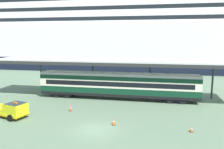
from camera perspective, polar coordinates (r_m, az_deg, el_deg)
The scene contains 8 objects.
ground_plane at distance 25.14m, azimuth -4.17°, elevation -13.39°, with size 400.00×400.00×0.00m, color #587158.
cruise_ship at distance 78.02m, azimuth 21.11°, elevation 12.17°, with size 175.21×29.87×42.47m.
platform_canopy at distance 36.26m, azimuth 1.50°, elevation 3.35°, with size 39.21×6.22×6.23m.
train_carriage at distance 36.41m, azimuth 1.37°, elevation -2.48°, with size 24.84×2.81×4.11m.
service_truck at distance 30.94m, azimuth -23.73°, elevation -7.87°, with size 5.55×3.37×2.02m.
traffic_cone_near at distance 31.41m, azimuth -10.22°, elevation -8.17°, with size 0.36×0.36×0.74m.
traffic_cone_mid at distance 26.21m, azimuth 0.39°, elevation -11.54°, with size 0.36×0.36×0.75m.
traffic_cone_far at distance 25.73m, azimuth 18.95°, elevation -12.63°, with size 0.36×0.36×0.60m.
Camera 1 is at (6.20, -22.40, 9.58)m, focal length 37.14 mm.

